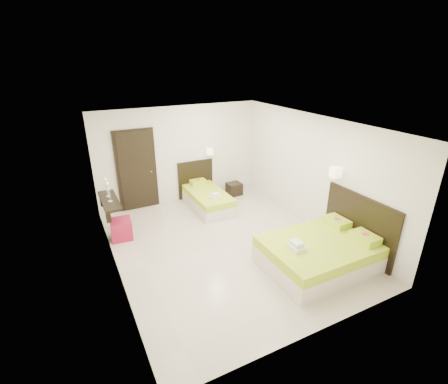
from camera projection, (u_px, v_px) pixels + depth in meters
name	position (u px, v px, depth m)	size (l,w,h in m)	color
floor	(226.00, 244.00, 7.02)	(5.50, 5.50, 0.00)	beige
bed_single	(207.00, 197.00, 8.71)	(1.03, 1.72, 1.42)	beige
bed_double	(322.00, 251.00, 6.23)	(2.05, 1.74, 1.69)	beige
nightstand	(234.00, 189.00, 9.48)	(0.40, 0.36, 0.36)	black
ottoman	(121.00, 229.00, 7.18)	(0.45, 0.45, 0.45)	maroon
door	(137.00, 171.00, 8.33)	(1.02, 0.15, 2.14)	black
console_shelf	(109.00, 201.00, 7.14)	(0.35, 1.20, 0.78)	black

